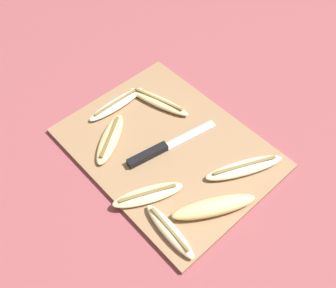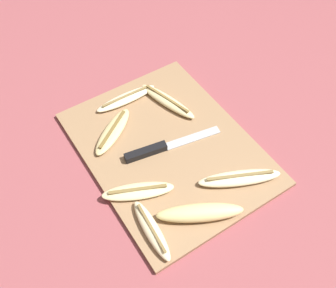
# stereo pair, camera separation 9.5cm
# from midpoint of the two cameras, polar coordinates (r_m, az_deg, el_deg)

# --- Properties ---
(ground_plane) EXTENTS (4.00, 4.00, 0.00)m
(ground_plane) POSITION_cam_midpoint_polar(r_m,az_deg,el_deg) (0.97, 2.80, -0.97)
(ground_plane) COLOR #93474C
(cutting_board) EXTENTS (0.49, 0.38, 0.01)m
(cutting_board) POSITION_cam_midpoint_polar(r_m,az_deg,el_deg) (0.96, 2.82, -0.76)
(cutting_board) COLOR #997551
(cutting_board) RESTS_ON ground_plane
(knife) EXTENTS (0.06, 0.25, 0.02)m
(knife) POSITION_cam_midpoint_polar(r_m,az_deg,el_deg) (0.94, 1.04, -0.94)
(knife) COLOR black
(knife) RESTS_ON cutting_board
(banana_pale_long) EXTENTS (0.12, 0.19, 0.02)m
(banana_pale_long) POSITION_cam_midpoint_polar(r_m,az_deg,el_deg) (0.92, 13.29, -5.05)
(banana_pale_long) COLOR beige
(banana_pale_long) RESTS_ON cutting_board
(banana_bright_far) EXTENTS (0.04, 0.17, 0.02)m
(banana_bright_far) POSITION_cam_midpoint_polar(r_m,az_deg,el_deg) (1.05, -3.52, 6.48)
(banana_bright_far) COLOR beige
(banana_bright_far) RESTS_ON cutting_board
(banana_cream_curved) EXTENTS (0.15, 0.04, 0.02)m
(banana_cream_curved) POSITION_cam_midpoint_polar(r_m,az_deg,el_deg) (0.83, 0.93, -12.61)
(banana_cream_curved) COLOR beige
(banana_cream_curved) RESTS_ON cutting_board
(banana_spotted_left) EXTENTS (0.13, 0.16, 0.02)m
(banana_spotted_left) POSITION_cam_midpoint_polar(r_m,az_deg,el_deg) (0.98, -5.29, 1.67)
(banana_spotted_left) COLOR #DBC684
(banana_spotted_left) RESTS_ON cutting_board
(banana_ripe_center) EXTENTS (0.18, 0.08, 0.02)m
(banana_ripe_center) POSITION_cam_midpoint_polar(r_m,az_deg,el_deg) (1.04, 2.51, 6.09)
(banana_ripe_center) COLOR beige
(banana_ripe_center) RESTS_ON cutting_board
(banana_soft_right) EXTENTS (0.11, 0.17, 0.02)m
(banana_soft_right) POSITION_cam_midpoint_polar(r_m,az_deg,el_deg) (0.88, -1.29, -7.09)
(banana_soft_right) COLOR beige
(banana_soft_right) RESTS_ON cutting_board
(banana_golden_short) EXTENTS (0.13, 0.19, 0.03)m
(banana_golden_short) POSITION_cam_midpoint_polar(r_m,az_deg,el_deg) (0.85, 7.91, -10.08)
(banana_golden_short) COLOR #EDD689
(banana_golden_short) RESTS_ON cutting_board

